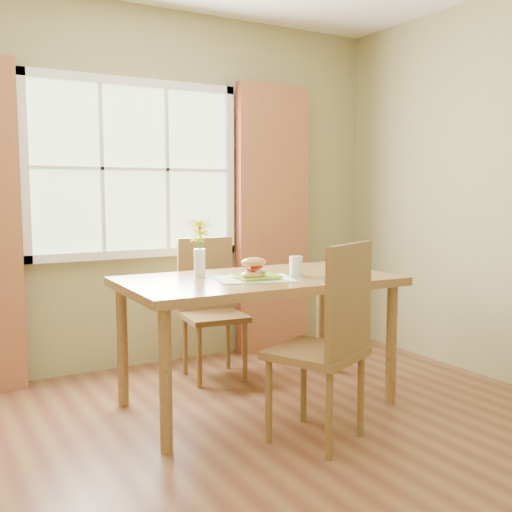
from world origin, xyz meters
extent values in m
cube|color=brown|center=(0.00, 0.00, -0.01)|extent=(4.20, 3.80, 0.02)
cube|color=#928A57|center=(0.00, 1.91, 1.35)|extent=(4.20, 0.02, 2.70)
cube|color=beige|center=(0.00, 1.88, 1.50)|extent=(1.50, 0.02, 1.20)
cube|color=white|center=(0.00, 1.85, 2.13)|extent=(1.62, 0.04, 0.06)
cube|color=white|center=(0.00, 1.85, 0.87)|extent=(1.62, 0.04, 0.06)
cube|color=white|center=(-0.78, 1.85, 1.50)|extent=(0.06, 0.04, 1.32)
cube|color=white|center=(0.78, 1.85, 1.50)|extent=(0.06, 0.04, 1.32)
cube|color=white|center=(0.00, 1.85, 1.50)|extent=(1.50, 0.03, 0.02)
cube|color=maroon|center=(1.15, 1.78, 1.10)|extent=(0.65, 0.08, 2.20)
cube|color=olive|center=(0.38, 0.70, 0.79)|extent=(1.68, 0.97, 0.05)
cylinder|color=olive|center=(-0.38, 0.33, 0.38)|extent=(0.07, 0.07, 0.76)
cylinder|color=olive|center=(1.12, 0.30, 0.38)|extent=(0.07, 0.07, 0.76)
cylinder|color=olive|center=(-0.36, 1.10, 0.38)|extent=(0.07, 0.07, 0.76)
cylinder|color=olive|center=(1.13, 1.07, 0.38)|extent=(0.07, 0.07, 0.76)
cube|color=brown|center=(0.38, 0.08, 0.48)|extent=(0.59, 0.59, 0.04)
cube|color=brown|center=(0.46, -0.10, 0.79)|extent=(0.42, 0.22, 0.58)
cylinder|color=brown|center=(0.29, -0.16, 0.23)|extent=(0.04, 0.04, 0.46)
cylinder|color=brown|center=(0.62, -0.01, 0.23)|extent=(0.04, 0.04, 0.46)
cylinder|color=brown|center=(0.14, 0.17, 0.23)|extent=(0.04, 0.04, 0.46)
cylinder|color=brown|center=(0.47, 0.32, 0.23)|extent=(0.04, 0.04, 0.46)
cube|color=brown|center=(0.38, 1.32, 0.45)|extent=(0.46, 0.46, 0.04)
cube|color=brown|center=(0.40, 1.51, 0.73)|extent=(0.42, 0.08, 0.53)
cylinder|color=brown|center=(0.19, 1.17, 0.21)|extent=(0.04, 0.04, 0.43)
cylinder|color=brown|center=(0.53, 1.13, 0.21)|extent=(0.04, 0.04, 0.43)
cylinder|color=brown|center=(0.23, 1.51, 0.21)|extent=(0.04, 0.04, 0.43)
cylinder|color=brown|center=(0.56, 1.47, 0.21)|extent=(0.04, 0.04, 0.43)
cube|color=beige|center=(0.31, 0.62, 0.81)|extent=(0.53, 0.45, 0.01)
cube|color=#8DC832|center=(0.32, 0.62, 0.82)|extent=(0.28, 0.28, 0.01)
ellipsoid|color=gold|center=(0.27, 0.56, 0.85)|extent=(0.17, 0.13, 0.04)
ellipsoid|color=#4C8C2D|center=(0.31, 0.54, 0.87)|extent=(0.09, 0.06, 0.01)
cylinder|color=red|center=(0.26, 0.56, 0.89)|extent=(0.08, 0.08, 0.01)
cylinder|color=red|center=(0.29, 0.57, 0.89)|extent=(0.08, 0.08, 0.01)
ellipsoid|color=gold|center=(0.27, 0.57, 0.92)|extent=(0.17, 0.13, 0.06)
cylinder|color=silver|center=(0.61, 0.62, 0.87)|extent=(0.08, 0.08, 0.12)
cylinder|color=silver|center=(0.61, 0.62, 0.86)|extent=(0.07, 0.07, 0.10)
cylinder|color=silver|center=(0.07, 0.88, 0.90)|extent=(0.07, 0.07, 0.17)
cylinder|color=silver|center=(0.07, 0.88, 0.86)|extent=(0.06, 0.06, 0.09)
cylinder|color=#3D7028|center=(0.07, 0.88, 0.98)|extent=(0.01, 0.01, 0.33)
cylinder|color=#3D7028|center=(0.08, 0.87, 0.95)|extent=(0.01, 0.01, 0.27)
cylinder|color=#3D7028|center=(0.06, 0.89, 0.93)|extent=(0.01, 0.01, 0.23)
cylinder|color=#3D7028|center=(0.07, 0.88, 0.96)|extent=(0.01, 0.01, 0.30)
camera|label=1|loc=(-1.46, -2.46, 1.34)|focal=42.00mm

